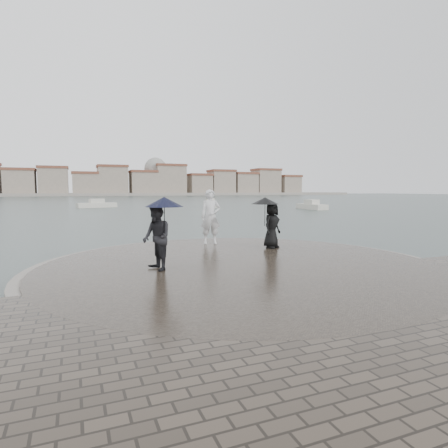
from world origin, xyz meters
name	(u,v)px	position (x,y,z in m)	size (l,w,h in m)	color
ground	(305,308)	(0.00, 0.00, 0.00)	(400.00, 400.00, 0.00)	#2B3835
kerb_ring	(240,269)	(0.00, 3.50, 0.16)	(12.50, 12.50, 0.32)	gray
quay_tip	(240,269)	(0.00, 3.50, 0.18)	(11.90, 11.90, 0.36)	#2D261E
statue	(211,217)	(0.57, 7.70, 1.48)	(0.82, 0.54, 2.25)	silver
visitor_left	(158,229)	(-2.51, 3.44, 1.50)	(1.23, 1.15, 2.04)	black
visitor_right	(270,219)	(2.30, 5.78, 1.48)	(1.29, 1.08, 1.95)	black
far_skyline	(69,182)	(-6.29, 160.71, 5.61)	(260.00, 20.00, 37.00)	gray
boats	(160,207)	(5.35, 39.87, 0.38)	(44.33, 26.79, 1.50)	beige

